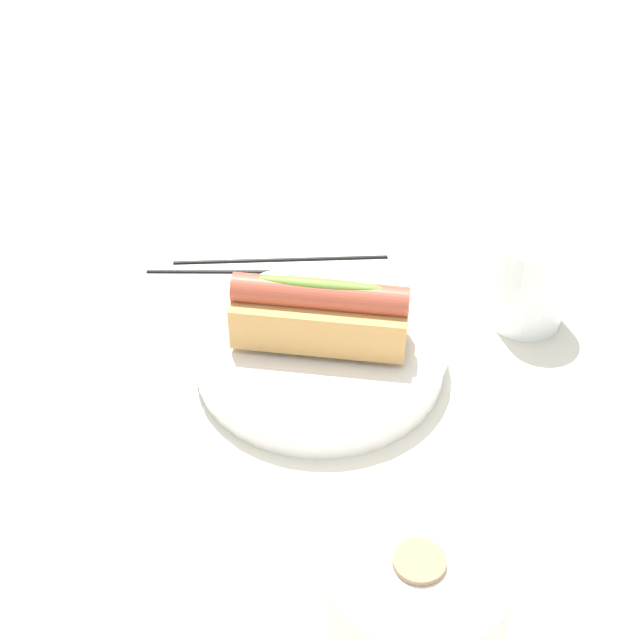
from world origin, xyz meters
The scene contains 7 objects.
ground_plane centered at (0.00, 0.00, 0.00)m, with size 2.40×2.40×0.00m, color silver.
serving_bowl centered at (0.02, -0.01, 0.02)m, with size 0.23×0.23×0.04m.
hotdog_front centered at (0.02, -0.01, 0.06)m, with size 0.16×0.11×0.06m.
water_glass centered at (-0.19, -0.02, 0.04)m, with size 0.07×0.07×0.09m.
paper_towel_roll centered at (0.05, 0.29, 0.07)m, with size 0.11×0.11×0.13m.
chopstick_near centered at (0.04, -0.17, 0.00)m, with size 0.01×0.01×0.22m, color black.
chopstick_far centered at (0.01, -0.18, 0.00)m, with size 0.01×0.01×0.22m, color black.
Camera 1 is at (0.20, 0.59, 0.58)m, focal length 53.50 mm.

